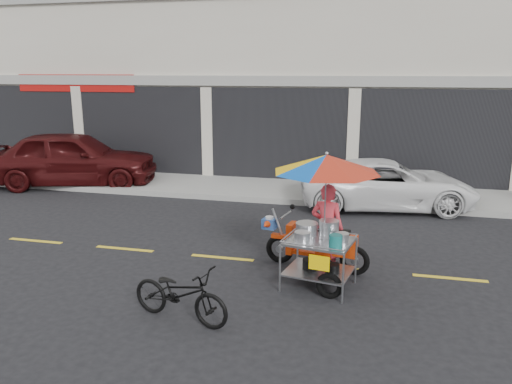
% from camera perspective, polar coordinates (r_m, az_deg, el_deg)
% --- Properties ---
extents(ground, '(90.00, 90.00, 0.00)m').
position_cam_1_polar(ground, '(9.02, 8.48, -8.54)').
color(ground, black).
extents(sidewalk, '(45.00, 3.00, 0.15)m').
position_cam_1_polar(sidewalk, '(14.24, 10.58, -0.01)').
color(sidewalk, gray).
rests_on(sidewalk, ground).
extents(shophouse_block, '(36.00, 8.11, 10.40)m').
position_cam_1_polar(shophouse_block, '(19.06, 20.89, 15.37)').
color(shophouse_block, beige).
rests_on(shophouse_block, ground).
extents(centerline, '(42.00, 0.10, 0.01)m').
position_cam_1_polar(centerline, '(9.02, 8.48, -8.51)').
color(centerline, gold).
rests_on(centerline, ground).
extents(maroon_sedan, '(5.26, 3.24, 1.67)m').
position_cam_1_polar(maroon_sedan, '(15.95, -20.20, 3.63)').
color(maroon_sedan, '#380B0C').
rests_on(maroon_sedan, ground).
extents(white_pickup, '(4.64, 2.69, 1.22)m').
position_cam_1_polar(white_pickup, '(13.01, 14.83, 0.88)').
color(white_pickup, white).
rests_on(white_pickup, ground).
extents(near_bicycle, '(1.61, 0.87, 0.80)m').
position_cam_1_polar(near_bicycle, '(7.09, -8.67, -11.40)').
color(near_bicycle, black).
rests_on(near_bicycle, ground).
extents(food_vendor_rig, '(2.18, 2.02, 2.20)m').
position_cam_1_polar(food_vendor_rig, '(8.07, 7.83, -0.87)').
color(food_vendor_rig, black).
rests_on(food_vendor_rig, ground).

